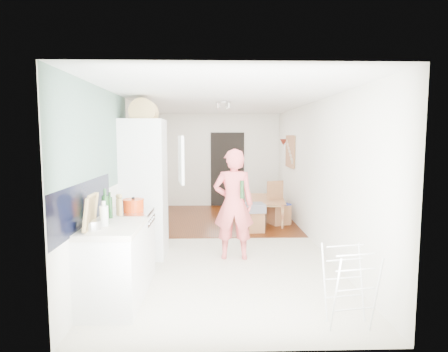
{
  "coord_description": "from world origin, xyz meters",
  "views": [
    {
      "loc": [
        -0.19,
        -6.61,
        1.89
      ],
      "look_at": [
        0.01,
        0.2,
        1.17
      ],
      "focal_mm": 30.0,
      "sensor_mm": 36.0,
      "label": 1
    }
  ],
  "objects_px": {
    "dining_table": "(266,212)",
    "dining_chair": "(279,203)",
    "stool": "(255,222)",
    "person": "(234,194)",
    "drying_rack": "(349,287)"
  },
  "relations": [
    {
      "from": "dining_table",
      "to": "dining_chair",
      "type": "height_order",
      "value": "dining_chair"
    },
    {
      "from": "dining_table",
      "to": "stool",
      "type": "height_order",
      "value": "dining_table"
    },
    {
      "from": "person",
      "to": "dining_table",
      "type": "distance_m",
      "value": 2.77
    },
    {
      "from": "drying_rack",
      "to": "person",
      "type": "bearing_deg",
      "value": 106.19
    },
    {
      "from": "person",
      "to": "drying_rack",
      "type": "relative_size",
      "value": 2.52
    },
    {
      "from": "person",
      "to": "stool",
      "type": "bearing_deg",
      "value": -105.87
    },
    {
      "from": "person",
      "to": "dining_chair",
      "type": "xyz_separation_m",
      "value": [
        1.1,
        2.22,
        -0.54
      ]
    },
    {
      "from": "dining_chair",
      "to": "drying_rack",
      "type": "relative_size",
      "value": 1.16
    },
    {
      "from": "person",
      "to": "drying_rack",
      "type": "height_order",
      "value": "person"
    },
    {
      "from": "dining_chair",
      "to": "stool",
      "type": "relative_size",
      "value": 2.23
    },
    {
      "from": "dining_chair",
      "to": "drying_rack",
      "type": "distance_m",
      "value": 4.36
    },
    {
      "from": "dining_chair",
      "to": "stool",
      "type": "xyz_separation_m",
      "value": [
        -0.58,
        -0.65,
        -0.26
      ]
    },
    {
      "from": "stool",
      "to": "drying_rack",
      "type": "xyz_separation_m",
      "value": [
        0.51,
        -3.71,
        0.19
      ]
    },
    {
      "from": "dining_chair",
      "to": "stool",
      "type": "distance_m",
      "value": 0.91
    },
    {
      "from": "dining_table",
      "to": "stool",
      "type": "distance_m",
      "value": 0.99
    }
  ]
}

